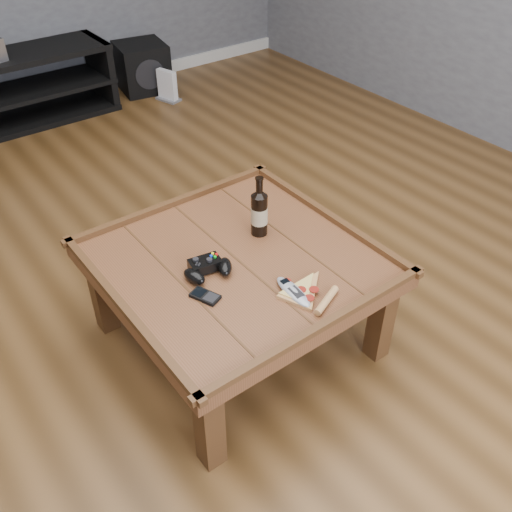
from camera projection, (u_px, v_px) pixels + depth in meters
ground at (239, 339)px, 2.51m from camera, size 6.00×6.00×0.00m
baseboard at (11, 106)px, 4.36m from camera, size 5.00×0.02×0.10m
coffee_table at (237, 270)px, 2.27m from camera, size 1.03×1.03×0.48m
media_console at (15, 91)px, 4.09m from camera, size 1.40×0.45×0.50m
beer_bottle at (259, 212)px, 2.31m from camera, size 0.07×0.07×0.26m
game_controller at (208, 268)px, 2.15m from camera, size 0.21×0.16×0.06m
pizza_slice at (305, 293)px, 2.06m from camera, size 0.26×0.31×0.03m
smartphone at (205, 296)px, 2.05m from camera, size 0.09×0.12×0.01m
remote_control at (293, 292)px, 2.06m from camera, size 0.07×0.20×0.03m
subwoofer at (143, 67)px, 4.63m from camera, size 0.43×0.43×0.37m
game_console at (167, 87)px, 4.51m from camera, size 0.16×0.21×0.24m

